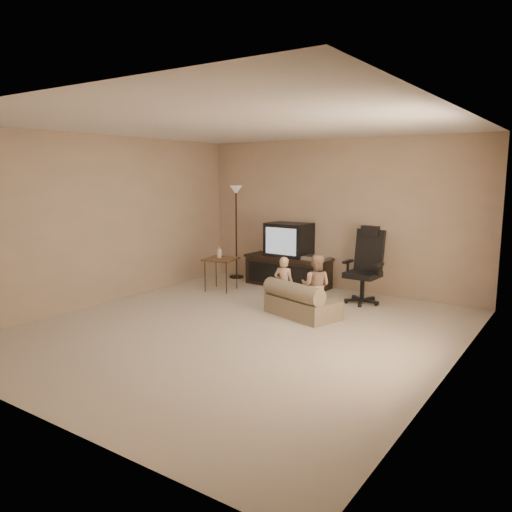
{
  "coord_description": "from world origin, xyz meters",
  "views": [
    {
      "loc": [
        3.56,
        -4.86,
        1.93
      ],
      "look_at": [
        -0.16,
        0.6,
        0.84
      ],
      "focal_mm": 35.0,
      "sensor_mm": 36.0,
      "label": 1
    }
  ],
  "objects_px": {
    "tv_stand": "(289,260)",
    "child_sofa": "(300,302)",
    "floor_lamp": "(236,211)",
    "toddler_left": "(284,285)",
    "office_chair": "(365,276)",
    "toddler_right": "(316,286)",
    "side_table": "(221,259)"
  },
  "relations": [
    {
      "from": "tv_stand",
      "to": "child_sofa",
      "type": "relative_size",
      "value": 1.39
    },
    {
      "from": "office_chair",
      "to": "toddler_left",
      "type": "bearing_deg",
      "value": -120.48
    },
    {
      "from": "tv_stand",
      "to": "child_sofa",
      "type": "distance_m",
      "value": 1.91
    },
    {
      "from": "tv_stand",
      "to": "floor_lamp",
      "type": "height_order",
      "value": "floor_lamp"
    },
    {
      "from": "child_sofa",
      "to": "toddler_right",
      "type": "bearing_deg",
      "value": 57.94
    },
    {
      "from": "office_chair",
      "to": "side_table",
      "type": "height_order",
      "value": "office_chair"
    },
    {
      "from": "side_table",
      "to": "child_sofa",
      "type": "xyz_separation_m",
      "value": [
        1.87,
        -0.62,
        -0.33
      ]
    },
    {
      "from": "side_table",
      "to": "toddler_left",
      "type": "relative_size",
      "value": 0.93
    },
    {
      "from": "office_chair",
      "to": "tv_stand",
      "type": "bearing_deg",
      "value": 169.88
    },
    {
      "from": "tv_stand",
      "to": "floor_lamp",
      "type": "bearing_deg",
      "value": 178.88
    },
    {
      "from": "child_sofa",
      "to": "office_chair",
      "type": "bearing_deg",
      "value": 87.22
    },
    {
      "from": "office_chair",
      "to": "side_table",
      "type": "xyz_separation_m",
      "value": [
        -2.3,
        -0.58,
        0.11
      ]
    },
    {
      "from": "child_sofa",
      "to": "floor_lamp",
      "type": "bearing_deg",
      "value": 161.68
    },
    {
      "from": "tv_stand",
      "to": "office_chair",
      "type": "xyz_separation_m",
      "value": [
        1.53,
        -0.34,
        -0.04
      ]
    },
    {
      "from": "office_chair",
      "to": "toddler_right",
      "type": "distance_m",
      "value": 1.1
    },
    {
      "from": "tv_stand",
      "to": "office_chair",
      "type": "height_order",
      "value": "office_chair"
    },
    {
      "from": "floor_lamp",
      "to": "child_sofa",
      "type": "xyz_separation_m",
      "value": [
        2.27,
        -1.6,
        -1.06
      ]
    },
    {
      "from": "side_table",
      "to": "child_sofa",
      "type": "height_order",
      "value": "side_table"
    },
    {
      "from": "tv_stand",
      "to": "toddler_left",
      "type": "distance_m",
      "value": 1.68
    },
    {
      "from": "toddler_left",
      "to": "side_table",
      "type": "bearing_deg",
      "value": -31.0
    },
    {
      "from": "floor_lamp",
      "to": "office_chair",
      "type": "bearing_deg",
      "value": -8.33
    },
    {
      "from": "office_chair",
      "to": "floor_lamp",
      "type": "xyz_separation_m",
      "value": [
        -2.7,
        0.4,
        0.84
      ]
    },
    {
      "from": "tv_stand",
      "to": "side_table",
      "type": "xyz_separation_m",
      "value": [
        -0.77,
        -0.92,
        0.07
      ]
    },
    {
      "from": "tv_stand",
      "to": "toddler_left",
      "type": "bearing_deg",
      "value": -59.96
    },
    {
      "from": "floor_lamp",
      "to": "child_sofa",
      "type": "relative_size",
      "value": 1.54
    },
    {
      "from": "side_table",
      "to": "tv_stand",
      "type": "bearing_deg",
      "value": 50.17
    },
    {
      "from": "floor_lamp",
      "to": "toddler_left",
      "type": "height_order",
      "value": "floor_lamp"
    },
    {
      "from": "side_table",
      "to": "toddler_left",
      "type": "height_order",
      "value": "toddler_left"
    },
    {
      "from": "child_sofa",
      "to": "toddler_right",
      "type": "height_order",
      "value": "toddler_right"
    },
    {
      "from": "tv_stand",
      "to": "office_chair",
      "type": "relative_size",
      "value": 1.34
    },
    {
      "from": "floor_lamp",
      "to": "tv_stand",
      "type": "bearing_deg",
      "value": -2.86
    },
    {
      "from": "toddler_right",
      "to": "floor_lamp",
      "type": "bearing_deg",
      "value": -44.35
    }
  ]
}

